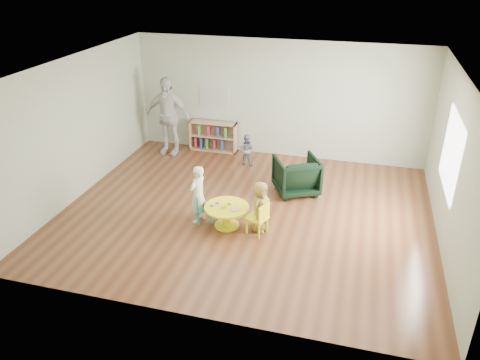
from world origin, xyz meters
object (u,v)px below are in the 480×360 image
(armchair, at_px, (296,175))
(toddler, at_px, (247,149))
(activity_table, at_px, (227,213))
(adult_caretaker, at_px, (168,116))
(child_right, at_px, (260,207))
(kid_chair_right, at_px, (259,217))
(child_left, at_px, (198,194))
(kid_chair_left, at_px, (202,207))
(bookshelf, at_px, (213,136))

(armchair, bearing_deg, toddler, -66.82)
(activity_table, height_order, adult_caretaker, adult_caretaker)
(child_right, xyz_separation_m, toddler, (-0.97, 2.76, -0.10))
(toddler, height_order, adult_caretaker, adult_caretaker)
(kid_chair_right, height_order, child_left, child_left)
(kid_chair_left, distance_m, armchair, 2.22)
(armchair, distance_m, toddler, 1.77)
(armchair, bearing_deg, bookshelf, -63.78)
(armchair, height_order, child_right, child_right)
(child_right, distance_m, toddler, 2.93)
(adult_caretaker, bearing_deg, kid_chair_right, -44.23)
(adult_caretaker, bearing_deg, bookshelf, 27.15)
(armchair, bearing_deg, kid_chair_left, 19.85)
(kid_chair_right, relative_size, bookshelf, 0.51)
(child_left, bearing_deg, adult_caretaker, -130.60)
(bookshelf, distance_m, child_right, 3.96)
(kid_chair_right, distance_m, bookshelf, 4.08)
(activity_table, distance_m, kid_chair_left, 0.50)
(bookshelf, bearing_deg, kid_chair_right, -60.28)
(kid_chair_left, xyz_separation_m, child_left, (-0.06, -0.01, 0.26))
(activity_table, relative_size, armchair, 0.95)
(kid_chair_right, distance_m, adult_caretaker, 4.34)
(activity_table, distance_m, child_left, 0.63)
(bookshelf, bearing_deg, armchair, -36.50)
(toddler, bearing_deg, kid_chair_right, 116.08)
(child_right, distance_m, adult_caretaker, 4.22)
(kid_chair_left, height_order, child_left, child_left)
(kid_chair_right, relative_size, child_left, 0.55)
(kid_chair_right, height_order, toddler, toddler)
(child_right, bearing_deg, activity_table, 109.34)
(activity_table, bearing_deg, kid_chair_left, 173.68)
(child_left, bearing_deg, toddler, -166.77)
(armchair, xyz_separation_m, adult_caretaker, (-3.39, 1.30, 0.57))
(armchair, relative_size, adult_caretaker, 0.45)
(kid_chair_right, relative_size, adult_caretaker, 0.32)
(activity_table, relative_size, bookshelf, 0.68)
(kid_chair_left, distance_m, adult_caretaker, 3.54)
(child_left, distance_m, child_right, 1.18)
(bookshelf, relative_size, toddler, 1.59)
(kid_chair_left, height_order, toddler, toddler)
(kid_chair_left, xyz_separation_m, armchair, (1.51, 1.62, 0.09))
(bookshelf, xyz_separation_m, armchair, (2.40, -1.78, 0.03))
(armchair, distance_m, child_left, 2.27)
(kid_chair_left, bearing_deg, bookshelf, 169.95)
(kid_chair_left, xyz_separation_m, toddler, (0.15, 2.75, 0.08))
(kid_chair_right, bearing_deg, adult_caretaker, 64.65)
(activity_table, xyz_separation_m, bookshelf, (-1.40, 3.46, 0.08))
(kid_chair_left, relative_size, adult_caretaker, 0.29)
(bookshelf, height_order, child_right, child_right)
(kid_chair_right, bearing_deg, kid_chair_left, 102.79)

